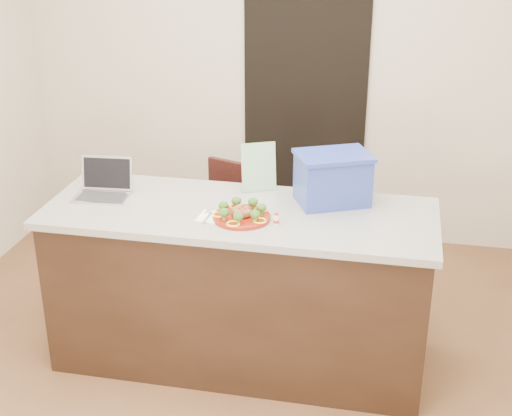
% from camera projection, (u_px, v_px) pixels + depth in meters
% --- Properties ---
extents(ground, '(4.00, 4.00, 0.00)m').
position_uv_depth(ground, '(230.00, 383.00, 3.88)').
color(ground, brown).
rests_on(ground, ground).
extents(room_shell, '(4.00, 4.00, 4.00)m').
position_uv_depth(room_shell, '(225.00, 90.00, 3.23)').
color(room_shell, white).
rests_on(room_shell, ground).
extents(doorway, '(0.90, 0.02, 2.00)m').
position_uv_depth(doorway, '(305.00, 109.00, 5.24)').
color(doorway, black).
rests_on(doorway, ground).
extents(island, '(2.06, 0.76, 0.92)m').
position_uv_depth(island, '(240.00, 286.00, 3.92)').
color(island, black).
rests_on(island, ground).
extents(plate, '(0.30, 0.30, 0.02)m').
position_uv_depth(plate, '(242.00, 217.00, 3.62)').
color(plate, maroon).
rests_on(plate, island).
extents(meatballs, '(0.12, 0.12, 0.04)m').
position_uv_depth(meatballs, '(241.00, 212.00, 3.61)').
color(meatballs, brown).
rests_on(meatballs, plate).
extents(broccoli, '(0.25, 0.25, 0.04)m').
position_uv_depth(broccoli, '(242.00, 208.00, 3.61)').
color(broccoli, '#244B14').
rests_on(broccoli, plate).
extents(pepper_rings, '(0.29, 0.29, 0.01)m').
position_uv_depth(pepper_rings, '(242.00, 215.00, 3.62)').
color(pepper_rings, yellow).
rests_on(pepper_rings, plate).
extents(napkin, '(0.16, 0.16, 0.01)m').
position_uv_depth(napkin, '(213.00, 217.00, 3.65)').
color(napkin, white).
rests_on(napkin, island).
extents(fork, '(0.04, 0.16, 0.00)m').
position_uv_depth(fork, '(210.00, 215.00, 3.66)').
color(fork, silver).
rests_on(fork, napkin).
extents(knife, '(0.07, 0.19, 0.01)m').
position_uv_depth(knife, '(218.00, 217.00, 3.62)').
color(knife, silver).
rests_on(knife, napkin).
extents(yogurt_bottle, '(0.03, 0.03, 0.06)m').
position_uv_depth(yogurt_bottle, '(276.00, 220.00, 3.55)').
color(yogurt_bottle, silver).
rests_on(yogurt_bottle, island).
extents(laptop, '(0.30, 0.25, 0.20)m').
position_uv_depth(laptop, '(104.00, 185.00, 3.90)').
color(laptop, silver).
rests_on(laptop, island).
extents(leaflet, '(0.19, 0.12, 0.27)m').
position_uv_depth(leaflet, '(259.00, 167.00, 3.93)').
color(leaflet, silver).
rests_on(leaflet, island).
extents(blue_box, '(0.46, 0.41, 0.28)m').
position_uv_depth(blue_box, '(333.00, 178.00, 3.77)').
color(blue_box, '#293A95').
rests_on(blue_box, island).
extents(chair, '(0.48, 0.49, 0.84)m').
position_uv_depth(chair, '(231.00, 218.00, 4.70)').
color(chair, '#34120F').
rests_on(chair, ground).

